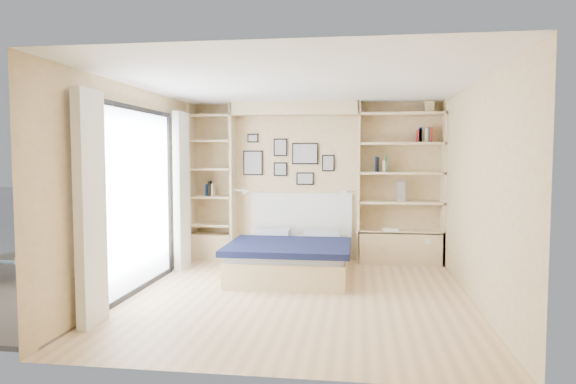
# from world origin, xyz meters

# --- Properties ---
(ground) EXTENTS (4.50, 4.50, 0.00)m
(ground) POSITION_xyz_m (0.00, 0.00, 0.00)
(ground) COLOR #E3BA83
(ground) RESTS_ON ground
(room_shell) EXTENTS (4.50, 4.50, 4.50)m
(room_shell) POSITION_xyz_m (-0.39, 1.52, 1.08)
(room_shell) COLOR #DCBC86
(room_shell) RESTS_ON ground
(bed) EXTENTS (1.63, 2.15, 1.07)m
(bed) POSITION_xyz_m (-0.21, 1.10, 0.27)
(bed) COLOR beige
(bed) RESTS_ON ground
(photo_gallery) EXTENTS (1.48, 0.02, 0.82)m
(photo_gallery) POSITION_xyz_m (-0.45, 2.22, 1.60)
(photo_gallery) COLOR black
(photo_gallery) RESTS_ON ground
(reading_lamps) EXTENTS (1.92, 0.12, 0.15)m
(reading_lamps) POSITION_xyz_m (-0.30, 2.00, 1.10)
(reading_lamps) COLOR silver
(reading_lamps) RESTS_ON ground
(shelf_decor) EXTENTS (3.59, 0.23, 2.03)m
(shelf_decor) POSITION_xyz_m (1.11, 2.07, 1.69)
(shelf_decor) COLOR #A51E1E
(shelf_decor) RESTS_ON ground
(deck) EXTENTS (3.20, 4.00, 0.05)m
(deck) POSITION_xyz_m (-3.60, 0.00, 0.00)
(deck) COLOR #756556
(deck) RESTS_ON ground
(deck_chair) EXTENTS (0.57, 0.84, 0.79)m
(deck_chair) POSITION_xyz_m (-3.68, 0.29, 0.38)
(deck_chair) COLOR tan
(deck_chair) RESTS_ON ground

